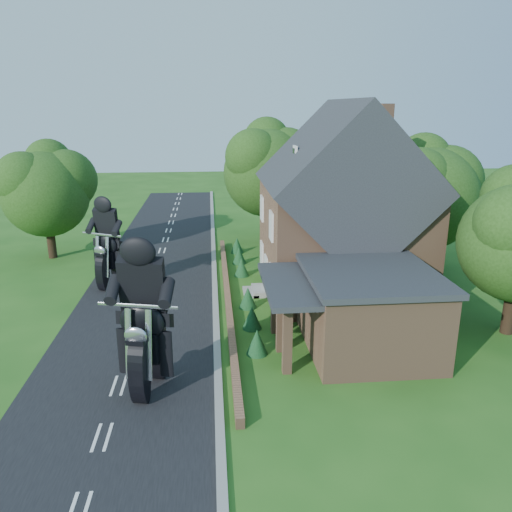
{
  "coord_description": "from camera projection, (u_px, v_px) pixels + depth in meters",
  "views": [
    {
      "loc": [
        3.55,
        -19.58,
        9.86
      ],
      "look_at": [
        5.7,
        3.81,
        2.8
      ],
      "focal_mm": 35.0,
      "sensor_mm": 36.0,
      "label": 1
    }
  ],
  "objects": [
    {
      "name": "tree_behind_house",
      "position": [
        357.0,
        159.0,
        36.04
      ],
      "size": [
        7.81,
        7.2,
        10.08
      ],
      "color": "black",
      "rests_on": "ground"
    },
    {
      "name": "shrub_a",
      "position": [
        257.0,
        342.0,
        20.55
      ],
      "size": [
        0.9,
        0.9,
        1.1
      ],
      "primitive_type": "cone",
      "color": "#133C1D",
      "rests_on": "ground"
    },
    {
      "name": "shrub_c",
      "position": [
        248.0,
        298.0,
        25.32
      ],
      "size": [
        0.9,
        0.9,
        1.1
      ],
      "primitive_type": "cone",
      "color": "#133C1D",
      "rests_on": "ground"
    },
    {
      "name": "motorcycle_lead",
      "position": [
        148.0,
        369.0,
        17.78
      ],
      "size": [
        0.9,
        1.92,
        1.74
      ],
      "primitive_type": null,
      "rotation": [
        0.0,
        0.0,
        2.9
      ],
      "color": "black",
      "rests_on": "ground"
    },
    {
      "name": "tree_house_right",
      "position": [
        433.0,
        189.0,
        29.38
      ],
      "size": [
        6.51,
        6.0,
        8.4
      ],
      "color": "black",
      "rests_on": "ground"
    },
    {
      "name": "kerb",
      "position": [
        217.0,
        343.0,
        21.5
      ],
      "size": [
        0.3,
        80.0,
        0.12
      ],
      "primitive_type": "cube",
      "color": "gray",
      "rests_on": "ground"
    },
    {
      "name": "shrub_f",
      "position": [
        237.0,
        245.0,
        34.86
      ],
      "size": [
        0.9,
        0.9,
        1.1
      ],
      "primitive_type": "cone",
      "color": "#133C1D",
      "rests_on": "ground"
    },
    {
      "name": "shrub_d",
      "position": [
        242.0,
        267.0,
        30.09
      ],
      "size": [
        0.9,
        0.9,
        1.1
      ],
      "primitive_type": "cone",
      "color": "#133C1D",
      "rests_on": "ground"
    },
    {
      "name": "tree_far_road",
      "position": [
        51.0,
        186.0,
        32.66
      ],
      "size": [
        6.08,
        5.6,
        7.84
      ],
      "color": "black",
      "rests_on": "ground"
    },
    {
      "name": "house",
      "position": [
        342.0,
        214.0,
        26.59
      ],
      "size": [
        9.54,
        8.64,
        10.24
      ],
      "color": "#8F6449",
      "rests_on": "ground"
    },
    {
      "name": "shrub_e",
      "position": [
        239.0,
        255.0,
        32.47
      ],
      "size": [
        0.9,
        0.9,
        1.1
      ],
      "primitive_type": "cone",
      "color": "#133C1D",
      "rests_on": "ground"
    },
    {
      "name": "road",
      "position": [
        131.0,
        348.0,
        21.2
      ],
      "size": [
        7.0,
        80.0,
        0.02
      ],
      "primitive_type": "cube",
      "color": "black",
      "rests_on": "ground"
    },
    {
      "name": "motorcycle_follow",
      "position": [
        111.0,
        274.0,
        28.18
      ],
      "size": [
        1.11,
        1.7,
        1.57
      ],
      "primitive_type": null,
      "rotation": [
        0.0,
        0.0,
        2.69
      ],
      "color": "black",
      "rests_on": "ground"
    },
    {
      "name": "ground",
      "position": [
        131.0,
        348.0,
        21.2
      ],
      "size": [
        120.0,
        120.0,
        0.0
      ],
      "primitive_type": "plane",
      "color": "#255518",
      "rests_on": "ground"
    },
    {
      "name": "garden_wall",
      "position": [
        228.0,
        297.0,
        26.29
      ],
      "size": [
        0.3,
        22.0,
        0.4
      ],
      "primitive_type": "cube",
      "color": "#8F6449",
      "rests_on": "ground"
    },
    {
      "name": "annex",
      "position": [
        366.0,
        309.0,
        20.79
      ],
      "size": [
        7.05,
        5.94,
        3.44
      ],
      "color": "#8F6449",
      "rests_on": "ground"
    },
    {
      "name": "shrub_b",
      "position": [
        252.0,
        317.0,
        22.93
      ],
      "size": [
        0.9,
        0.9,
        1.1
      ],
      "primitive_type": "cone",
      "color": "#133C1D",
      "rests_on": "ground"
    },
    {
      "name": "tree_behind_left",
      "position": [
        273.0,
        165.0,
        36.59
      ],
      "size": [
        6.94,
        6.4,
        9.16
      ],
      "color": "black",
      "rests_on": "ground"
    }
  ]
}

